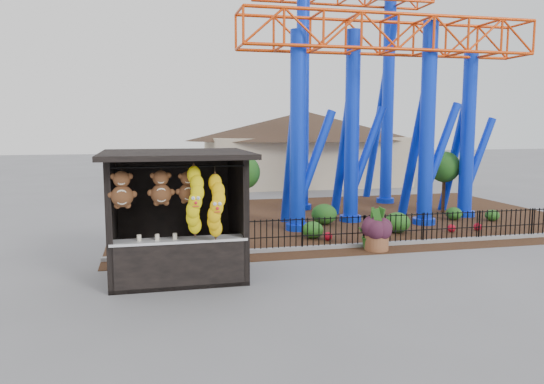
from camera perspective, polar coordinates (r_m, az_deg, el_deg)
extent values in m
plane|color=slate|center=(13.07, 3.66, -9.48)|extent=(120.00, 120.00, 0.00)
cube|color=#331E11|center=(21.72, 7.64, -2.77)|extent=(18.00, 12.00, 0.02)
cube|color=gray|center=(17.22, 13.59, -5.37)|extent=(18.00, 0.18, 0.12)
cube|color=black|center=(13.70, -10.09, -8.58)|extent=(3.20, 2.60, 0.10)
cube|color=black|center=(14.60, -10.49, -1.78)|extent=(3.20, 0.12, 3.00)
cube|color=black|center=(13.39, -16.83, -2.78)|extent=(0.12, 2.60, 3.00)
cube|color=black|center=(13.54, -3.70, -2.37)|extent=(0.12, 2.60, 3.00)
cube|color=black|center=(12.96, -10.32, 4.03)|extent=(3.50, 3.40, 0.12)
cube|color=black|center=(12.18, -17.13, -3.77)|extent=(0.14, 0.14, 3.00)
cube|color=black|center=(12.35, -2.80, -3.31)|extent=(0.14, 0.14, 3.00)
cube|color=black|center=(12.56, -9.87, -7.67)|extent=(3.00, 0.50, 1.10)
cube|color=silver|center=(12.42, -9.93, -5.13)|extent=(3.10, 0.55, 0.06)
cylinder|color=black|center=(11.78, -9.99, 2.71)|extent=(2.90, 0.04, 0.04)
cylinder|color=#0D32E3|center=(18.70, 2.80, 6.44)|extent=(0.56, 0.56, 7.00)
cylinder|color=#0D32E3|center=(19.05, 2.74, -3.78)|extent=(0.84, 0.84, 0.24)
cylinder|color=#0D32E3|center=(20.65, 8.60, 6.86)|extent=(0.56, 0.56, 7.30)
cylinder|color=#0D32E3|center=(20.96, 8.42, -2.83)|extent=(0.84, 0.84, 0.24)
cylinder|color=#0D32E3|center=(20.65, 16.37, 6.93)|extent=(0.56, 0.56, 7.50)
cylinder|color=#0D32E3|center=(20.96, 16.01, -3.04)|extent=(0.84, 0.84, 0.24)
cylinder|color=#0D32E3|center=(22.98, 20.30, 5.65)|extent=(0.56, 0.56, 6.60)
cylinder|color=#0D32E3|center=(23.26, 19.96, -2.20)|extent=(0.84, 0.84, 0.24)
cylinder|color=#0D32E3|center=(23.46, 3.31, 9.65)|extent=(0.56, 0.56, 9.50)
cylinder|color=#0D32E3|center=(23.72, 3.23, -1.59)|extent=(0.84, 0.84, 0.24)
cylinder|color=#0D32E3|center=(26.03, 12.38, 10.36)|extent=(0.56, 0.56, 10.50)
cylinder|color=#0D32E3|center=(26.24, 12.07, -0.89)|extent=(0.84, 0.84, 0.24)
cylinder|color=#0D32E3|center=(19.60, 2.06, 3.92)|extent=(0.36, 2.21, 5.85)
cylinder|color=#0D32E3|center=(19.23, 4.54, 3.32)|extent=(1.62, 0.32, 3.73)
cylinder|color=#0D32E3|center=(21.51, 7.67, 4.46)|extent=(0.36, 2.29, 6.10)
cylinder|color=#0D32E3|center=(21.23, 10.00, 3.88)|extent=(1.67, 0.32, 3.88)
cylinder|color=#0D32E3|center=(21.45, 15.09, 4.47)|extent=(0.36, 2.34, 6.26)
cylinder|color=#0D32E3|center=(21.29, 17.50, 3.85)|extent=(1.71, 0.32, 3.99)
cylinder|color=#0D32E3|center=(23.77, 19.02, 3.75)|extent=(0.36, 2.10, 5.53)
cylinder|color=#0D32E3|center=(23.66, 21.21, 3.24)|extent=(1.54, 0.32, 3.52)
cylinder|color=brown|center=(16.29, 11.19, -5.20)|extent=(0.92, 0.92, 0.57)
ellipsoid|color=#371626|center=(16.18, 11.24, -3.10)|extent=(0.70, 0.70, 0.64)
imported|color=#1D5619|center=(16.33, 10.70, -4.55)|extent=(1.04, 0.99, 0.92)
ellipsoid|color=#215418|center=(17.64, 4.41, -4.09)|extent=(0.71, 0.71, 0.57)
ellipsoid|color=#215418|center=(19.00, 13.32, -3.22)|extent=(0.89, 0.89, 0.71)
ellipsoid|color=#215418|center=(22.19, 18.98, -2.21)|extent=(0.63, 0.63, 0.50)
ellipsoid|color=#215418|center=(20.14, 5.63, -2.39)|extent=(0.97, 0.97, 0.77)
ellipsoid|color=#215418|center=(22.49, 22.61, -2.33)|extent=(0.55, 0.55, 0.44)
sphere|color=#B10B1D|center=(17.37, 6.04, -4.77)|extent=(0.28, 0.28, 0.28)
sphere|color=#B10B1D|center=(18.53, 10.54, -4.09)|extent=(0.28, 0.28, 0.28)
sphere|color=#B10B1D|center=(19.64, 18.74, -3.72)|extent=(0.28, 0.28, 0.28)
sphere|color=#B10B1D|center=(20.24, 21.24, -3.51)|extent=(0.28, 0.28, 0.28)
cube|color=#BFAD8C|center=(33.48, 3.57, 3.36)|extent=(12.00, 6.00, 3.00)
cone|color=#332319|center=(33.40, 3.60, 7.47)|extent=(15.00, 15.00, 1.80)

